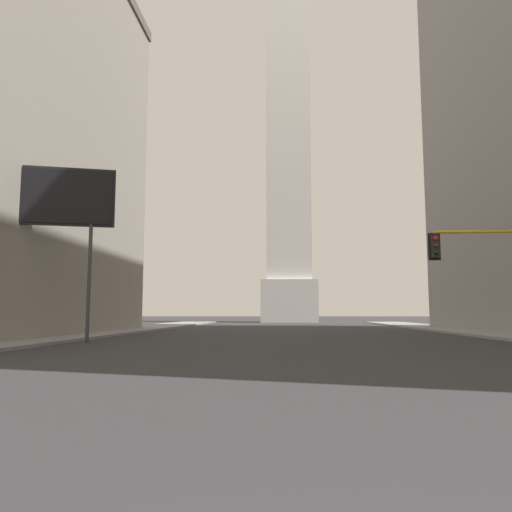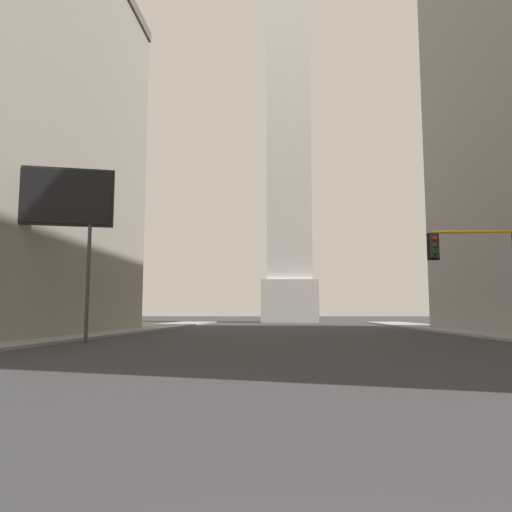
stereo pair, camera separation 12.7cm
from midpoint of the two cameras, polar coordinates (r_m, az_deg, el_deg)
sidewalk_left at (r=30.92m, az=-21.34°, el=-8.57°), size 5.00×90.21×0.15m
obelisk at (r=82.47m, az=3.77°, el=16.11°), size 8.35×8.35×69.28m
traffic_light_mid_right at (r=25.93m, az=25.57°, el=-0.03°), size 4.73×0.51×5.34m
billboard_sign at (r=26.50m, az=-23.18°, el=5.88°), size 6.58×1.98×8.55m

